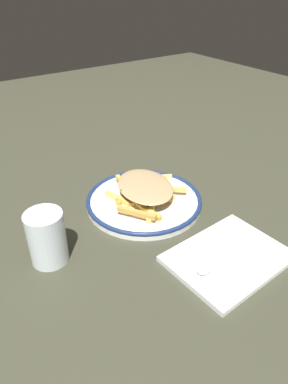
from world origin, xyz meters
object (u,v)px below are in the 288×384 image
at_px(water_glass, 47,238).
at_px(plate, 144,201).
at_px(fork, 236,266).
at_px(napkin, 228,258).
at_px(fries_heap, 145,189).
at_px(spoon, 217,262).

bearing_deg(water_glass, plate, -79.15).
xyz_separation_m(plate, fork, (-0.28, -0.01, 0.00)).
bearing_deg(plate, napkin, -174.62).
bearing_deg(water_glass, napkin, -125.59).
height_order(plate, fries_heap, fries_heap).
bearing_deg(spoon, water_glass, 50.41).
bearing_deg(fork, fries_heap, 0.58).
relative_size(plate, water_glass, 2.56).
distance_m(plate, spoon, 0.25).
relative_size(plate, spoon, 1.79).
distance_m(napkin, water_glass, 0.35).
distance_m(fries_heap, water_glass, 0.27).
xyz_separation_m(plate, spoon, (-0.25, 0.01, 0.00)).
relative_size(napkin, water_glass, 2.07).
height_order(fries_heap, spoon, fries_heap).
relative_size(plate, napkin, 1.24).
xyz_separation_m(fries_heap, water_glass, (-0.06, 0.26, 0.02)).
relative_size(fork, water_glass, 1.65).
bearing_deg(fries_heap, napkin, -176.64).
bearing_deg(water_glass, fork, -130.54).
bearing_deg(water_glass, fries_heap, -77.96).
bearing_deg(fries_heap, plate, 131.10).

